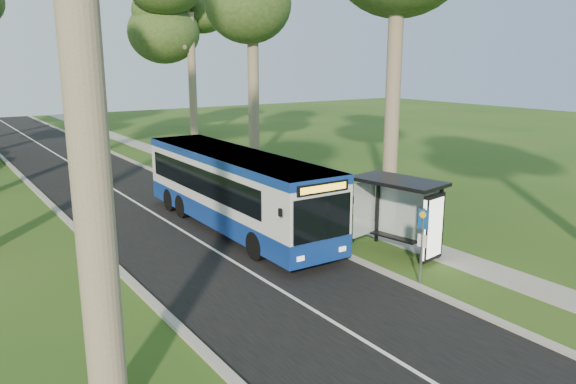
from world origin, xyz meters
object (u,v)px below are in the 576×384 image
Objects in this scene: bus_shelter at (410,204)px; litter_bin at (347,228)px; bus at (234,190)px; bus_stop_sign at (422,237)px.

bus_shelter reaches higher than litter_bin.
bus is 7.09m from bus_shelter.
bus_shelter is at bearing 38.60° from bus_stop_sign.
bus_stop_sign reaches higher than litter_bin.
bus_shelter is 2.88m from litter_bin.
bus is at bearing 125.96° from litter_bin.
bus is at bearing 108.42° from bus_shelter.
bus is at bearing 88.80° from bus_stop_sign.
bus_shelter is at bearing -60.54° from bus.
bus reaches higher than litter_bin.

